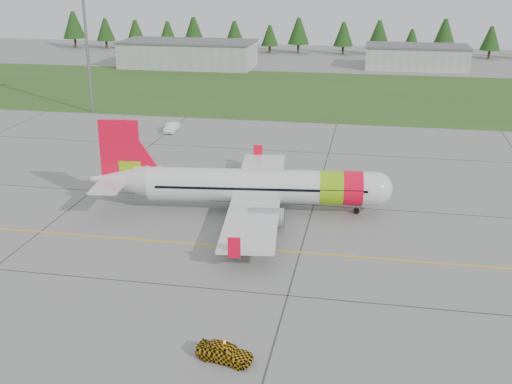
# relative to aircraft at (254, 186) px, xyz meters

# --- Properties ---
(ground) EXTENTS (320.00, 320.00, 0.00)m
(ground) POSITION_rel_aircraft_xyz_m (-4.09, -17.21, -2.72)
(ground) COLOR gray
(ground) RESTS_ON ground
(aircraft) EXTENTS (31.07, 28.81, 9.42)m
(aircraft) POSITION_rel_aircraft_xyz_m (0.00, 0.00, 0.00)
(aircraft) COLOR silver
(aircraft) RESTS_ON ground
(follow_me_car) EXTENTS (1.58, 1.76, 3.76)m
(follow_me_car) POSITION_rel_aircraft_xyz_m (3.08, -26.43, -0.84)
(follow_me_car) COLOR #D4990B
(follow_me_car) RESTS_ON ground
(service_van) EXTENTS (1.54, 1.47, 4.26)m
(service_van) POSITION_rel_aircraft_xyz_m (-18.51, 30.22, -0.59)
(service_van) COLOR white
(service_van) RESTS_ON ground
(grass_strip) EXTENTS (320.00, 50.00, 0.03)m
(grass_strip) POSITION_rel_aircraft_xyz_m (-4.09, 64.79, -2.70)
(grass_strip) COLOR #30561E
(grass_strip) RESTS_ON ground
(taxi_guideline) EXTENTS (120.00, 0.25, 0.02)m
(taxi_guideline) POSITION_rel_aircraft_xyz_m (-4.09, -9.21, -2.71)
(taxi_guideline) COLOR gold
(taxi_guideline) RESTS_ON ground
(hangar_west) EXTENTS (32.00, 14.00, 6.00)m
(hangar_west) POSITION_rel_aircraft_xyz_m (-34.09, 92.79, 0.28)
(hangar_west) COLOR #A8A8A3
(hangar_west) RESTS_ON ground
(hangar_east) EXTENTS (24.00, 12.00, 5.20)m
(hangar_east) POSITION_rel_aircraft_xyz_m (20.91, 100.79, -0.12)
(hangar_east) COLOR #A8A8A3
(hangar_east) RESTS_ON ground
(floodlight_mast) EXTENTS (0.50, 0.50, 20.00)m
(floodlight_mast) POSITION_rel_aircraft_xyz_m (-36.09, 40.79, 7.28)
(floodlight_mast) COLOR slate
(floodlight_mast) RESTS_ON ground
(treeline) EXTENTS (160.00, 8.00, 10.00)m
(treeline) POSITION_rel_aircraft_xyz_m (-4.09, 120.79, 2.28)
(treeline) COLOR #1C3F14
(treeline) RESTS_ON ground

